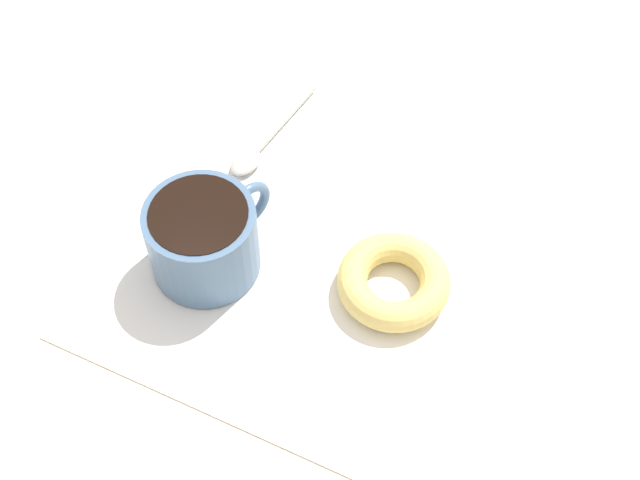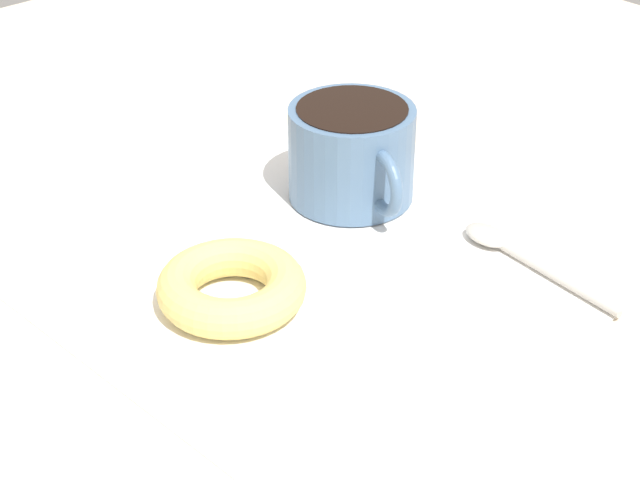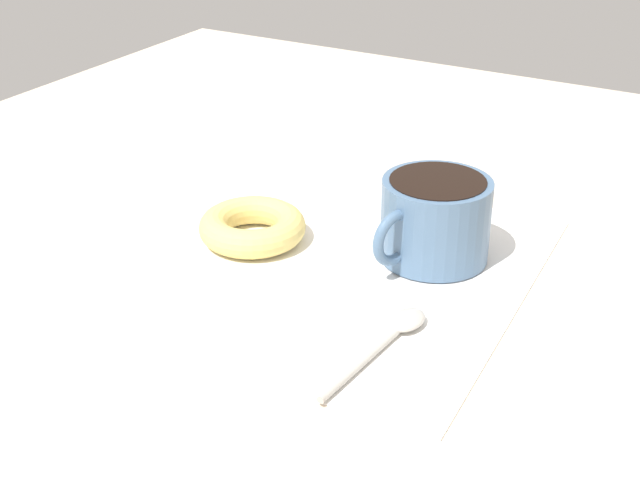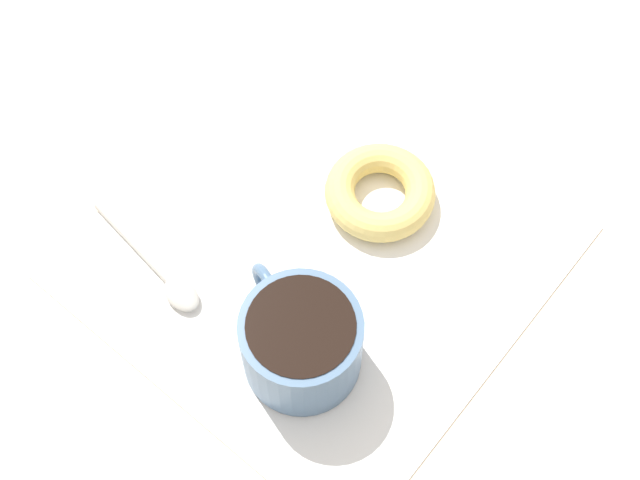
# 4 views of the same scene
# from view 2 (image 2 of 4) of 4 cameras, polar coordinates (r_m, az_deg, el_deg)

# --- Properties ---
(ground_plane) EXTENTS (1.20, 1.20, 0.02)m
(ground_plane) POSITION_cam_2_polar(r_m,az_deg,el_deg) (0.76, -0.04, -1.03)
(ground_plane) COLOR beige
(napkin) EXTENTS (0.37, 0.37, 0.00)m
(napkin) POSITION_cam_2_polar(r_m,az_deg,el_deg) (0.73, 0.00, -1.43)
(napkin) COLOR white
(napkin) RESTS_ON ground_plane
(coffee_cup) EXTENTS (0.12, 0.09, 0.07)m
(coffee_cup) POSITION_cam_2_polar(r_m,az_deg,el_deg) (0.79, 1.74, 4.72)
(coffee_cup) COLOR slate
(coffee_cup) RESTS_ON napkin
(donut) EXTENTS (0.10, 0.10, 0.03)m
(donut) POSITION_cam_2_polar(r_m,az_deg,el_deg) (0.69, -4.74, -2.50)
(donut) COLOR #E5C66B
(donut) RESTS_ON napkin
(spoon) EXTENTS (0.14, 0.03, 0.01)m
(spoon) POSITION_cam_2_polar(r_m,az_deg,el_deg) (0.75, 9.95, -0.37)
(spoon) COLOR #B7B2A8
(spoon) RESTS_ON napkin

